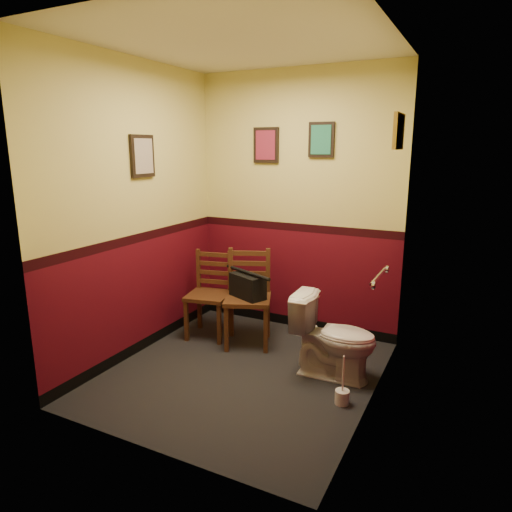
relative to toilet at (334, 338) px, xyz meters
The scene contains 17 objects.
floor 0.86m from the toilet, 157.63° to the right, with size 2.20×2.40×0.00m, color black.
ceiling 2.47m from the toilet, 157.63° to the right, with size 2.20×2.40×0.00m, color silver.
wall_back 1.53m from the toilet, 128.55° to the left, with size 2.20×2.70×0.00m, color #4F0915.
wall_front 1.94m from the toilet, 115.70° to the right, with size 2.20×2.70×0.00m, color #4F0915.
wall_left 2.10m from the toilet, behind, with size 2.40×2.70×0.00m, color #4F0915.
wall_right 1.11m from the toilet, 37.95° to the right, with size 2.40×2.70×0.00m, color #4F0915.
grab_bar 0.69m from the toilet, ahead, with size 0.05×0.56×0.06m.
framed_print_back_a 2.12m from the toilet, 140.46° to the left, with size 0.28×0.04×0.36m.
framed_print_back_b 1.93m from the toilet, 118.02° to the left, with size 0.26×0.04×0.34m.
framed_print_left 2.35m from the toilet, behind, with size 0.04×0.30×0.38m.
framed_print_right 1.76m from the toilet, 40.19° to the left, with size 0.04×0.34×0.28m.
toilet is the anchor object (origin of this frame).
toilet_brush 0.53m from the toilet, 63.44° to the right, with size 0.11×0.11×0.40m.
chair_left 1.46m from the toilet, 168.41° to the left, with size 0.49×0.49×0.88m.
chair_right 1.03m from the toilet, 163.32° to the left, with size 0.57×0.57×0.94m.
handbag 1.03m from the toilet, 165.23° to the left, with size 0.41×0.32×0.27m.
tp_stack 0.91m from the toilet, 126.20° to the left, with size 0.25×0.15×0.33m.
Camera 1 is at (1.74, -3.22, 1.93)m, focal length 32.00 mm.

